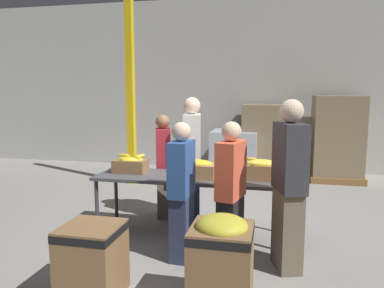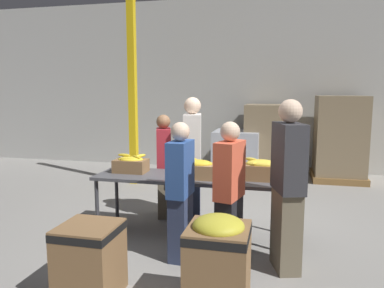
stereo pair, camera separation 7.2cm
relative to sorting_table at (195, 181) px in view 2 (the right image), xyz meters
The scene contains 17 objects.
ground_plane 0.73m from the sorting_table, ahead, with size 30.00×30.00×0.00m, color gray.
wall_back 4.59m from the sorting_table, 90.00° to the left, with size 16.00×0.08×4.00m.
sorting_table is the anchor object (origin of this frame).
banana_box_0 0.91m from the sorting_table, behind, with size 0.43×0.30×0.24m.
banana_box_1 0.19m from the sorting_table, 53.84° to the right, with size 0.43×0.31×0.25m.
banana_box_2 0.84m from the sorting_table, ahead, with size 0.46×0.28×0.27m.
volunteer_0 1.31m from the sorting_table, 30.23° to the right, with size 0.37×0.53×1.78m.
volunteer_1 0.91m from the sorting_table, 133.24° to the left, with size 0.32×0.45×1.52m.
volunteer_2 0.67m from the sorting_table, 90.94° to the right, with size 0.23×0.42×1.53m.
volunteer_3 0.85m from the sorting_table, 52.02° to the right, with size 0.30×0.45×1.55m.
volunteer_4 0.66m from the sorting_table, 106.30° to the left, with size 0.32×0.51×1.78m.
donation_bin_0 1.76m from the sorting_table, 110.94° to the right, with size 0.52×0.52×0.67m.
donation_bin_1 1.72m from the sorting_table, 70.71° to the right, with size 0.51×0.51×0.85m.
support_pillar 3.31m from the sorting_table, 126.62° to the left, with size 0.14×0.14×4.00m.
pallet_stack_0 4.34m from the sorting_table, 58.87° to the left, with size 1.06×1.06×1.76m.
pallet_stack_1 3.56m from the sorting_table, 88.05° to the left, with size 1.06×1.06×1.00m.
pallet_stack_2 3.87m from the sorting_table, 78.66° to the left, with size 1.04×1.04×1.57m.
Camera 2 is at (1.03, -4.51, 1.86)m, focal length 35.00 mm.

